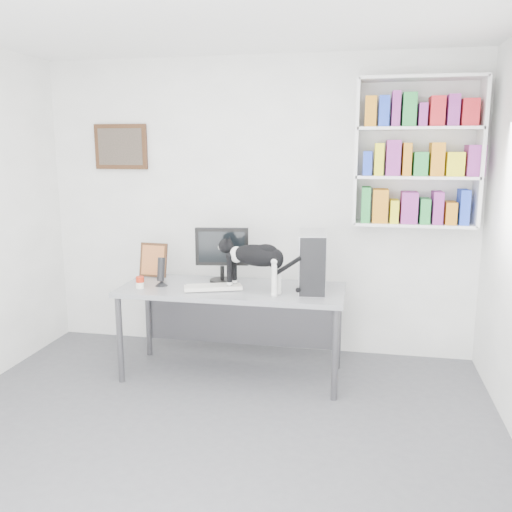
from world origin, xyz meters
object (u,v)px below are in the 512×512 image
keyboard (213,287)px  cat (255,267)px  leaning_print (153,259)px  desk (232,332)px  speaker (161,271)px  bookshelf (417,153)px  pc_tower (312,261)px  soup_can (140,282)px  monitor (222,254)px

keyboard → cat: cat is taller
leaning_print → keyboard: bearing=-23.9°
desk → speaker: 0.78m
desk → speaker: size_ratio=7.39×
bookshelf → cat: bookshelf is taller
desk → keyboard: size_ratio=3.96×
pc_tower → cat: bearing=-165.4°
speaker → cat: cat is taller
desk → speaker: bearing=-174.7°
soup_can → speaker: bearing=37.1°
speaker → desk: bearing=17.8°
speaker → leaning_print: 0.35m
leaning_print → desk: bearing=-13.9°
cat → leaning_print: bearing=178.2°
speaker → cat: size_ratio=0.38×
bookshelf → desk: bearing=-158.5°
bookshelf → monitor: bookshelf is taller
bookshelf → pc_tower: size_ratio=2.64×
monitor → pc_tower: monitor is taller
keyboard → soup_can: bearing=167.6°
keyboard → soup_can: 0.60m
pc_tower → soup_can: pc_tower is taller
monitor → speaker: monitor is taller
speaker → leaning_print: size_ratio=0.80×
desk → cat: 0.63m
keyboard → speaker: 0.47m
leaning_print → cat: 1.05m
keyboard → leaning_print: leaning_print is taller
bookshelf → soup_can: (-2.19, -0.74, -1.04)m
leaning_print → monitor: bearing=-2.5°
monitor → keyboard: bearing=-101.3°
bookshelf → soup_can: bearing=-161.3°
monitor → speaker: 0.53m
keyboard → cat: bearing=-22.7°
desk → leaning_print: size_ratio=5.90×
pc_tower → keyboard: bearing=-176.0°
desk → keyboard: (-0.14, -0.09, 0.40)m
monitor → speaker: size_ratio=1.92×
desk → monitor: monitor is taller
bookshelf → speaker: bookshelf is taller
pc_tower → leaning_print: size_ratio=1.51×
monitor → pc_tower: size_ratio=1.02×
soup_can → keyboard: bearing=7.4°
desk → speaker: (-0.59, -0.06, 0.51)m
bookshelf → leaning_print: 2.44m
monitor → speaker: bearing=-162.4°
speaker → cat: (0.81, -0.05, 0.08)m
monitor → soup_can: (-0.61, -0.34, -0.19)m
pc_tower → leaning_print: pc_tower is taller
leaning_print → speaker: bearing=-54.8°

